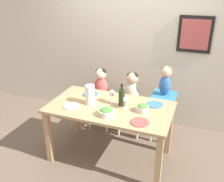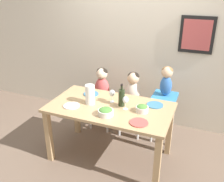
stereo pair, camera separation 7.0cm
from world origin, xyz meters
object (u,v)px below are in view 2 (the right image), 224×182
Objects in this scene: chair_far_center at (132,111)px; dinner_plate_front_right at (139,123)px; dinner_plate_front_left at (72,106)px; wine_glass_far at (112,93)px; chair_right_highchair at (164,105)px; person_child_center at (133,90)px; person_child_left at (102,85)px; chair_far_left at (102,106)px; salad_bowl_small at (142,108)px; wine_bottle at (122,97)px; wine_glass_near at (125,100)px; salad_bowl_large at (106,112)px; dinner_plate_back_left at (91,94)px; person_baby_right at (167,79)px; paper_towel_roll at (90,94)px; dinner_plate_back_right at (155,105)px.

dinner_plate_front_right is (0.36, -0.92, 0.40)m from chair_far_center.
wine_glass_far is at bearing 35.82° from dinner_plate_front_left.
person_child_center reaches higher than chair_right_highchair.
wine_glass_far is at bearing -54.42° from person_child_left.
dinner_plate_front_left is (-0.03, -0.85, 0.40)m from chair_far_left.
salad_bowl_small is (0.82, -0.66, 0.44)m from chair_far_left.
wine_bottle reaches higher than wine_glass_near.
wine_bottle is 1.72× the size of wine_glass_far.
wine_glass_near is (0.61, -0.67, 0.51)m from chair_far_left.
chair_far_left is at bearing 116.92° from salad_bowl_large.
wine_glass_far is (0.39, -0.55, 0.51)m from chair_far_left.
chair_right_highchair is at bearing 77.34° from salad_bowl_small.
person_baby_right is at bearing 25.24° from dinner_plate_back_left.
dinner_plate_front_right is (0.36, -0.92, 0.04)m from person_child_center.
chair_far_center is 1.00m from salad_bowl_large.
dinner_plate_back_left reaches higher than chair_far_left.
dinner_plate_front_right is (0.25, -0.25, -0.11)m from wine_glass_near.
person_baby_right is at bearing 83.28° from dinner_plate_front_right.
person_child_left is 1.33× the size of person_baby_right.
dinner_plate_front_left is (-0.48, 0.05, -0.04)m from salad_bowl_large.
chair_far_center is 2.95× the size of salad_bowl_small.
person_baby_right is 0.74m from wine_bottle.
chair_far_left is 1.06× the size of person_baby_right.
chair_far_left is 0.84m from wine_glass_far.
paper_towel_roll is at bearing 162.26° from dinner_plate_front_right.
dinner_plate_back_right is (0.43, -0.44, 0.04)m from person_child_center.
salad_bowl_small reaches higher than chair_right_highchair.
dinner_plate_back_left is at bearing -85.50° from chair_far_left.
dinner_plate_back_right is (-0.04, -0.44, -0.20)m from person_baby_right.
person_child_left is at bearing 179.86° from chair_far_center.
salad_bowl_large is 0.89× the size of dinner_plate_back_left.
person_child_center is 1.91× the size of wine_bottle.
person_child_left is 0.44m from dinner_plate_back_left.
salad_bowl_large reaches higher than dinner_plate_front_left.
chair_right_highchair is 1.73× the size of person_baby_right.
person_baby_right is at bearing 62.15° from wine_glass_near.
wine_bottle reaches higher than dinner_plate_back_right.
wine_glass_near reaches higher than chair_far_left.
wine_glass_far is at bearing -136.53° from person_baby_right.
wine_bottle reaches higher than dinner_plate_front_left.
dinner_plate_back_right reaches higher than chair_far_center.
dinner_plate_back_right is at bearing 82.36° from dinner_plate_front_right.
chair_right_highchair is 0.82m from wine_glass_near.
wine_bottle reaches higher than person_child_left.
dinner_plate_back_left is at bearing -136.39° from person_child_center.
dinner_plate_back_left and dinner_plate_back_right have the same top height.
salad_bowl_small is (0.28, -0.06, -0.07)m from wine_bottle.
chair_far_center is 2.63× the size of wine_glass_far.
person_child_center is 2.70× the size of dinner_plate_back_left.
chair_far_left is 2.95× the size of salad_bowl_small.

